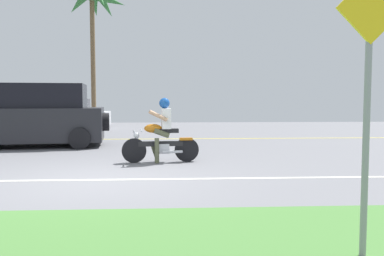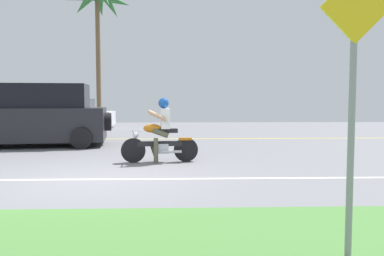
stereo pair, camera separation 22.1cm
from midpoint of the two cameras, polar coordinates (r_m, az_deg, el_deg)
ground at (r=10.56m, az=-9.61°, el=-4.09°), size 56.00×30.00×0.04m
lane_line_near at (r=7.64m, az=-12.64°, el=-7.11°), size 50.40×0.12×0.01m
lane_line_far at (r=15.02m, az=-7.30°, el=-1.54°), size 50.40×0.12×0.01m
motorcyclist at (r=9.42m, az=-3.83°, el=-1.01°), size 1.80×0.59×1.51m
suv_nearby at (r=13.53m, az=-21.24°, el=1.59°), size 4.85×2.62×1.95m
parked_car_1 at (r=21.22m, az=-16.20°, el=1.86°), size 3.90×1.91×1.49m
palm_tree_0 at (r=24.71m, az=-12.96°, el=16.81°), size 3.77×3.87×8.15m
street_sign at (r=3.83m, az=23.39°, el=5.09°), size 0.62×0.06×2.58m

